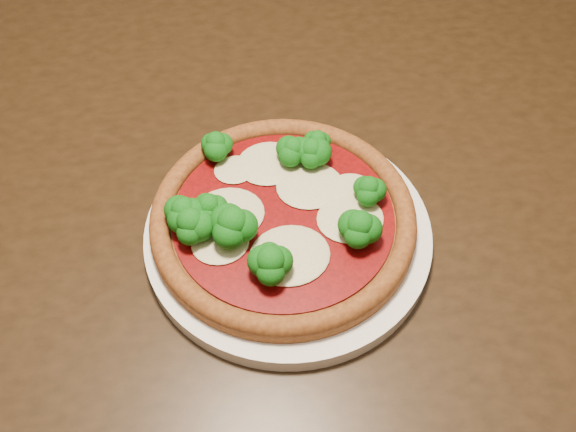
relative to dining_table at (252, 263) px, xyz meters
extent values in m
plane|color=black|center=(0.08, 0.03, -0.66)|extent=(4.00, 4.00, 0.00)
cube|color=black|center=(0.00, 0.00, 0.07)|extent=(1.36, 1.02, 0.04)
cylinder|color=black|center=(0.62, 0.31, -0.30)|extent=(0.06, 0.06, 0.71)
cylinder|color=white|center=(0.03, -0.04, 0.10)|extent=(0.29, 0.29, 0.02)
cylinder|color=brown|center=(0.03, -0.03, 0.12)|extent=(0.27, 0.27, 0.01)
torus|color=brown|center=(0.03, -0.03, 0.12)|extent=(0.27, 0.27, 0.02)
cylinder|color=#770506|center=(0.03, -0.03, 0.12)|extent=(0.22, 0.22, 0.00)
ellipsoid|color=beige|center=(0.03, -0.08, 0.13)|extent=(0.08, 0.07, 0.01)
ellipsoid|color=beige|center=(0.11, -0.02, 0.13)|extent=(0.05, 0.05, 0.00)
ellipsoid|color=beige|center=(0.00, 0.04, 0.13)|extent=(0.04, 0.04, 0.00)
ellipsoid|color=beige|center=(0.03, 0.04, 0.13)|extent=(0.07, 0.06, 0.01)
ellipsoid|color=beige|center=(-0.02, -0.02, 0.13)|extent=(0.08, 0.07, 0.01)
ellipsoid|color=beige|center=(-0.04, -0.05, 0.13)|extent=(0.06, 0.05, 0.00)
ellipsoid|color=beige|center=(0.07, 0.00, 0.13)|extent=(0.07, 0.06, 0.01)
ellipsoid|color=beige|center=(0.09, -0.05, 0.13)|extent=(0.07, 0.06, 0.01)
ellipsoid|color=#147F17|center=(0.08, 0.03, 0.15)|extent=(0.04, 0.04, 0.03)
ellipsoid|color=#147F17|center=(-0.02, 0.06, 0.14)|extent=(0.04, 0.04, 0.03)
ellipsoid|color=#147F17|center=(0.12, -0.04, 0.14)|extent=(0.04, 0.04, 0.03)
ellipsoid|color=#147F17|center=(0.01, -0.09, 0.14)|extent=(0.04, 0.04, 0.03)
ellipsoid|color=#147F17|center=(0.09, 0.04, 0.14)|extent=(0.03, 0.03, 0.03)
ellipsoid|color=#147F17|center=(-0.02, -0.05, 0.15)|extent=(0.05, 0.05, 0.04)
ellipsoid|color=#147F17|center=(0.06, 0.03, 0.14)|extent=(0.04, 0.04, 0.03)
ellipsoid|color=#147F17|center=(0.09, -0.08, 0.15)|extent=(0.05, 0.05, 0.04)
ellipsoid|color=#147F17|center=(-0.06, -0.04, 0.15)|extent=(0.05, 0.05, 0.04)
ellipsoid|color=#147F17|center=(-0.06, -0.02, 0.15)|extent=(0.04, 0.04, 0.04)
ellipsoid|color=#147F17|center=(0.00, -0.10, 0.15)|extent=(0.05, 0.05, 0.04)
ellipsoid|color=#147F17|center=(-0.04, -0.02, 0.14)|extent=(0.04, 0.04, 0.03)
camera|label=1|loc=(-0.06, -0.41, 0.64)|focal=40.00mm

